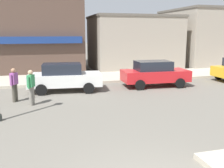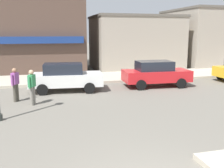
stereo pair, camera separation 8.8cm
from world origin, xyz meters
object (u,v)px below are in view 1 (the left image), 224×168
parked_car_second (155,73)px  pedestrian_crossing_near (14,84)px  parked_car_nearest (64,77)px  pedestrian_crossing_far (31,86)px

parked_car_second → pedestrian_crossing_near: 8.06m
parked_car_nearest → parked_car_second: (5.42, -0.10, 0.00)m
parked_car_nearest → pedestrian_crossing_near: (-2.49, -1.69, 0.06)m
pedestrian_crossing_near → pedestrian_crossing_far: (0.79, -0.82, 0.00)m
pedestrian_crossing_far → pedestrian_crossing_near: bearing=133.7°
pedestrian_crossing_near → parked_car_nearest: bearing=34.2°
parked_car_second → pedestrian_crossing_near: (-7.90, -1.59, 0.06)m
parked_car_second → pedestrian_crossing_far: (-7.12, -2.41, 0.06)m
parked_car_nearest → parked_car_second: same height
parked_car_nearest → parked_car_second: size_ratio=1.02×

